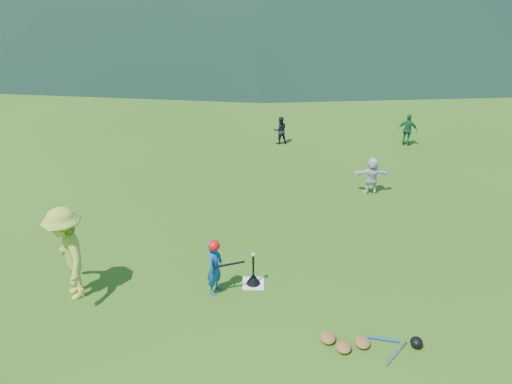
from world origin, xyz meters
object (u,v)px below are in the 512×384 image
at_px(home_plate, 253,283).
at_px(adult_coach, 68,254).
at_px(batting_tee, 253,279).
at_px(batter_child, 215,267).
at_px(fielder_c, 408,130).
at_px(fielder_b, 280,130).
at_px(equipment_pile, 362,342).
at_px(fielder_d, 372,175).

distance_m(home_plate, adult_coach, 3.76).
relative_size(adult_coach, batting_tee, 2.92).
relative_size(batter_child, batting_tee, 1.75).
bearing_deg(fielder_c, fielder_b, 24.04).
distance_m(batter_child, fielder_b, 8.52).
distance_m(adult_coach, fielder_b, 9.61).
distance_m(home_plate, batting_tee, 0.12).
xyz_separation_m(home_plate, batting_tee, (0.00, 0.00, 0.12)).
bearing_deg(equipment_pile, fielder_c, 72.11).
bearing_deg(batter_child, adult_coach, 114.71).
bearing_deg(adult_coach, fielder_d, 94.56).
relative_size(fielder_b, fielder_d, 0.90).
distance_m(batting_tee, equipment_pile, 2.64).
bearing_deg(fielder_b, batting_tee, 72.17).
distance_m(fielder_c, batting_tee, 9.56).
relative_size(adult_coach, equipment_pile, 1.10).
height_order(fielder_c, equipment_pile, fielder_c).
bearing_deg(fielder_d, fielder_b, -58.18).
bearing_deg(equipment_pile, fielder_d, 78.50).
xyz_separation_m(home_plate, fielder_d, (3.22, 4.31, 0.53)).
distance_m(home_plate, fielder_d, 5.40).
xyz_separation_m(home_plate, adult_coach, (-3.60, -0.44, 0.98)).
xyz_separation_m(fielder_c, fielder_d, (-1.93, -3.74, -0.02)).
xyz_separation_m(fielder_c, batting_tee, (-5.15, -8.05, -0.44)).
relative_size(fielder_c, fielder_d, 1.04).
xyz_separation_m(batter_child, fielder_b, (1.49, 8.39, -0.11)).
xyz_separation_m(fielder_d, equipment_pile, (-1.23, -6.04, -0.48)).
bearing_deg(batter_child, fielder_b, 10.98).
bearing_deg(batting_tee, fielder_b, 84.90).
bearing_deg(fielder_c, adult_coach, 69.25).
bearing_deg(home_plate, adult_coach, -173.04).
distance_m(home_plate, batter_child, 1.00).
xyz_separation_m(home_plate, equipment_pile, (1.99, -1.73, 0.06)).
relative_size(adult_coach, fielder_d, 1.83).
relative_size(adult_coach, fielder_c, 1.76).
bearing_deg(fielder_c, batter_child, 79.68).
bearing_deg(adult_coach, home_plate, 66.68).
xyz_separation_m(fielder_d, batting_tee, (-3.22, -4.31, -0.41)).
relative_size(home_plate, batter_child, 0.38).
xyz_separation_m(home_plate, batter_child, (-0.76, -0.26, 0.59)).
distance_m(home_plate, fielder_c, 9.57).
bearing_deg(equipment_pile, batter_child, 151.79).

